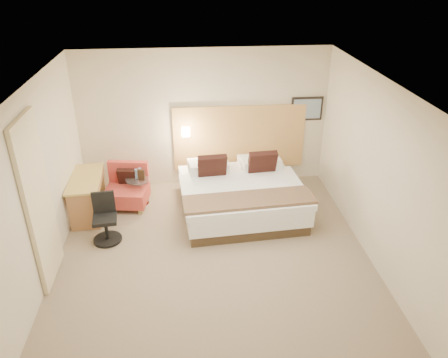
{
  "coord_description": "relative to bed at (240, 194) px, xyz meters",
  "views": [
    {
      "loc": [
        -0.34,
        -5.51,
        4.22
      ],
      "look_at": [
        0.22,
        0.63,
        1.0
      ],
      "focal_mm": 35.0,
      "sensor_mm": 36.0,
      "label": 1
    }
  ],
  "objects": [
    {
      "name": "wall_back",
      "position": [
        -0.58,
        1.23,
        1.01
      ],
      "size": [
        4.8,
        0.02,
        2.7
      ],
      "primitive_type": "cube",
      "color": "beige",
      "rests_on": "floor"
    },
    {
      "name": "lamp_arm",
      "position": [
        -0.93,
        1.14,
        0.81
      ],
      "size": [
        0.02,
        0.12,
        0.02
      ],
      "primitive_type": "cylinder",
      "rotation": [
        1.57,
        0.0,
        0.0
      ],
      "color": "white",
      "rests_on": "wall_back"
    },
    {
      "name": "wall_front",
      "position": [
        -0.58,
        -3.79,
        1.01
      ],
      "size": [
        4.8,
        0.02,
        2.7
      ],
      "primitive_type": "cube",
      "color": "beige",
      "rests_on": "floor"
    },
    {
      "name": "curtain",
      "position": [
        -2.94,
        -1.53,
        0.88
      ],
      "size": [
        0.06,
        0.9,
        2.42
      ],
      "primitive_type": "cube",
      "color": "beige",
      "rests_on": "wall_left"
    },
    {
      "name": "bottle_a",
      "position": [
        -1.86,
        0.43,
        0.28
      ],
      "size": [
        0.07,
        0.07,
        0.19
      ],
      "primitive_type": "cylinder",
      "rotation": [
        0.0,
        0.0,
        -0.28
      ],
      "color": "#7A98BC",
      "rests_on": "side_table"
    },
    {
      "name": "wall_left",
      "position": [
        -2.99,
        -1.28,
        1.01
      ],
      "size": [
        0.02,
        5.0,
        2.7
      ],
      "primitive_type": "cube",
      "color": "beige",
      "rests_on": "floor"
    },
    {
      "name": "wall_right",
      "position": [
        1.83,
        -1.28,
        1.01
      ],
      "size": [
        0.02,
        5.0,
        2.7
      ],
      "primitive_type": "cube",
      "color": "beige",
      "rests_on": "floor"
    },
    {
      "name": "art_frame",
      "position": [
        1.44,
        1.2,
        1.16
      ],
      "size": [
        0.62,
        0.03,
        0.47
      ],
      "primitive_type": "cube",
      "color": "black",
      "rests_on": "wall_back"
    },
    {
      "name": "bottle_b",
      "position": [
        -1.8,
        0.47,
        0.28
      ],
      "size": [
        0.07,
        0.07,
        0.19
      ],
      "primitive_type": "cylinder",
      "rotation": [
        0.0,
        0.0,
        -0.28
      ],
      "color": "#98B9EB",
      "rests_on": "side_table"
    },
    {
      "name": "desk_chair",
      "position": [
        -2.28,
        -0.71,
        0.0
      ],
      "size": [
        0.51,
        0.51,
        0.82
      ],
      "color": "black",
      "rests_on": "floor"
    },
    {
      "name": "headboard_panel",
      "position": [
        0.12,
        1.19,
        0.61
      ],
      "size": [
        2.6,
        0.04,
        1.3
      ],
      "primitive_type": "cube",
      "color": "tan",
      "rests_on": "wall_back"
    },
    {
      "name": "menu_folder",
      "position": [
        -1.76,
        0.36,
        0.29
      ],
      "size": [
        0.13,
        0.08,
        0.21
      ],
      "primitive_type": "cube",
      "rotation": [
        0.0,
        0.0,
        -0.28
      ],
      "color": "#302014",
      "rests_on": "side_table"
    },
    {
      "name": "bed",
      "position": [
        0.0,
        0.0,
        0.0
      ],
      "size": [
        2.26,
        2.21,
        1.04
      ],
      "color": "#3D2E1E",
      "rests_on": "floor"
    },
    {
      "name": "ceiling",
      "position": [
        -0.58,
        -1.28,
        2.37
      ],
      "size": [
        4.8,
        5.0,
        0.02
      ],
      "primitive_type": "cube",
      "color": "silver",
      "rests_on": "floor"
    },
    {
      "name": "art_canvas",
      "position": [
        1.44,
        1.18,
        1.16
      ],
      "size": [
        0.54,
        0.01,
        0.39
      ],
      "primitive_type": "cube",
      "color": "gray",
      "rests_on": "wall_back"
    },
    {
      "name": "side_table",
      "position": [
        -1.83,
        0.4,
        -0.05
      ],
      "size": [
        0.58,
        0.58,
        0.52
      ],
      "color": "white",
      "rests_on": "floor"
    },
    {
      "name": "lamp_shade",
      "position": [
        -0.93,
        1.08,
        0.81
      ],
      "size": [
        0.15,
        0.15,
        0.15
      ],
      "primitive_type": "cube",
      "color": "#FFEDC6",
      "rests_on": "wall_back"
    },
    {
      "name": "desk",
      "position": [
        -2.69,
        0.14,
        0.23
      ],
      "size": [
        0.59,
        1.18,
        0.72
      ],
      "color": "tan",
      "rests_on": "floor"
    },
    {
      "name": "floor",
      "position": [
        -0.58,
        -1.28,
        -0.35
      ],
      "size": [
        4.8,
        5.0,
        0.02
      ],
      "primitive_type": "cube",
      "color": "#7F6D55",
      "rests_on": "ground"
    },
    {
      "name": "lounge_chair",
      "position": [
        -2.05,
        0.41,
        -0.02
      ],
      "size": [
        0.83,
        0.75,
        0.79
      ],
      "color": "tan",
      "rests_on": "floor"
    }
  ]
}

